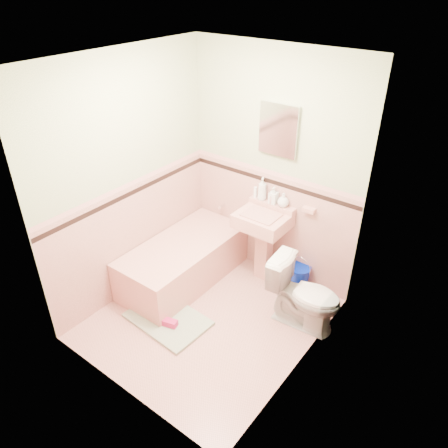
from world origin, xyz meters
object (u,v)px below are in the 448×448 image
Objects in this scene: medicine_cabinet at (279,130)px; soap_bottle_right at (283,200)px; soap_bottle_left at (262,189)px; sink at (261,247)px; toilet at (305,295)px; bucket at (299,276)px; shoe at (169,323)px; soap_bottle_mid at (274,195)px; bathtub at (184,263)px.

medicine_cabinet is 3.34× the size of soap_bottle_right.
sink is at bearing -53.26° from soap_bottle_left.
soap_bottle_left is (-0.13, -0.03, -0.67)m from medicine_cabinet.
medicine_cabinet is at bearing 12.58° from soap_bottle_left.
toilet is at bearing -25.17° from sink.
shoe is at bearing -117.21° from bucket.
soap_bottle_right is 0.95× the size of shoe.
sink is 4.47× the size of soap_bottle_mid.
soap_bottle_mid is 1.23× the size of soap_bottle_right.
sink is at bearing 60.24° from toilet.
medicine_cabinet is at bearing 64.07° from shoe.
medicine_cabinet is 1.63m from bucket.
medicine_cabinet is 0.69m from soap_bottle_left.
bucket is (0.55, -0.03, -0.90)m from soap_bottle_left.
bathtub is 1.20m from soap_bottle_left.
soap_bottle_mid is 1.69m from shoe.
soap_bottle_right is (0.13, 0.18, 0.56)m from sink.
sink is 0.53m from bucket.
bucket is (0.41, -0.06, -1.57)m from medicine_cabinet.
soap_bottle_mid is 1.17× the size of shoe.
bathtub is 7.95× the size of soap_bottle_mid.
soap_bottle_right is 1.01m from toilet.
medicine_cabinet is at bearing 166.87° from soap_bottle_right.
medicine_cabinet is 0.72× the size of toilet.
soap_bottle_right is 0.90m from bucket.
sink is 1.30m from medicine_cabinet.
bathtub is 0.80m from shoe.
bucket is at bearing 19.51° from sink.
soap_bottle_left is (0.55, 0.71, 0.80)m from bathtub.
soap_bottle_mid is at bearing 0.00° from soap_bottle_left.
sink is 0.60m from soap_bottle_right.
soap_bottle_left is 0.27m from soap_bottle_right.
soap_bottle_mid reaches higher than toilet.
soap_bottle_right reaches higher than sink.
soap_bottle_right reaches higher than bucket.
soap_bottle_right is at bearing 0.00° from soap_bottle_mid.
toilet is at bearing -31.18° from soap_bottle_left.
sink is at bearing 62.17° from shoe.
medicine_cabinet is at bearing 90.00° from sink.
sink is 1.64× the size of medicine_cabinet.
soap_bottle_mid is at bearing 180.00° from soap_bottle_right.
soap_bottle_right is 1.70m from shoe.
bathtub is at bearing 106.13° from shoe.
soap_bottle_mid is at bearing 87.26° from sink.
toilet is at bearing 25.68° from shoe.
soap_bottle_mid is at bearing 45.88° from bathtub.
soap_bottle_right is at bearing -13.13° from medicine_cabinet.
soap_bottle_mid is 0.26× the size of toilet.
soap_bottle_left is at bearing 126.74° from sink.
soap_bottle_left is 1.35× the size of soap_bottle_mid.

